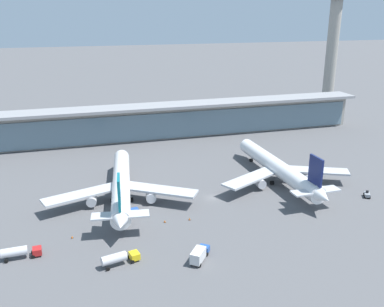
{
  "coord_description": "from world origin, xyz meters",
  "views": [
    {
      "loc": [
        -39.19,
        -111.32,
        53.64
      ],
      "look_at": [
        0.0,
        21.89,
        7.09
      ],
      "focal_mm": 40.04,
      "sensor_mm": 36.0,
      "label": 1
    }
  ],
  "objects_px": {
    "service_truck_under_wing_blue": "(129,210)",
    "service_truck_at_far_stand_white": "(305,192)",
    "service_truck_by_tail_blue": "(199,254)",
    "airliner_left_stand": "(121,185)",
    "control_tower": "(333,37)",
    "safety_cone_bravo": "(72,237)",
    "service_truck_on_taxiway_yellow": "(119,258)",
    "safety_cone_alpha": "(165,221)",
    "safety_cone_charlie": "(189,219)",
    "airliner_centre_stand": "(279,168)",
    "service_truck_mid_apron_red": "(20,252)",
    "service_truck_near_nose_grey": "(367,194)"
  },
  "relations": [
    {
      "from": "safety_cone_charlie",
      "to": "service_truck_by_tail_blue",
      "type": "bearing_deg",
      "value": -99.72
    },
    {
      "from": "service_truck_at_far_stand_white",
      "to": "safety_cone_charlie",
      "type": "distance_m",
      "value": 39.13
    },
    {
      "from": "service_truck_near_nose_grey",
      "to": "service_truck_mid_apron_red",
      "type": "relative_size",
      "value": 0.38
    },
    {
      "from": "airliner_left_stand",
      "to": "safety_cone_charlie",
      "type": "xyz_separation_m",
      "value": [
        15.75,
        -18.06,
        -4.54
      ]
    },
    {
      "from": "airliner_left_stand",
      "to": "service_truck_under_wing_blue",
      "type": "bearing_deg",
      "value": -85.29
    },
    {
      "from": "service_truck_near_nose_grey",
      "to": "safety_cone_alpha",
      "type": "bearing_deg",
      "value": 178.69
    },
    {
      "from": "safety_cone_alpha",
      "to": "safety_cone_charlie",
      "type": "xyz_separation_m",
      "value": [
        6.7,
        -0.57,
        0.0
      ]
    },
    {
      "from": "service_truck_on_taxiway_yellow",
      "to": "safety_cone_charlie",
      "type": "bearing_deg",
      "value": 37.55
    },
    {
      "from": "service_truck_on_taxiway_yellow",
      "to": "control_tower",
      "type": "bearing_deg",
      "value": 43.37
    },
    {
      "from": "control_tower",
      "to": "service_truck_by_tail_blue",
      "type": "bearing_deg",
      "value": -131.9
    },
    {
      "from": "service_truck_at_far_stand_white",
      "to": "safety_cone_alpha",
      "type": "distance_m",
      "value": 45.69
    },
    {
      "from": "safety_cone_alpha",
      "to": "service_truck_under_wing_blue",
      "type": "bearing_deg",
      "value": 135.07
    },
    {
      "from": "service_truck_near_nose_grey",
      "to": "service_truck_by_tail_blue",
      "type": "xyz_separation_m",
      "value": [
        -58.95,
        -18.74,
        0.82
      ]
    },
    {
      "from": "service_truck_mid_apron_red",
      "to": "service_truck_at_far_stand_white",
      "type": "bearing_deg",
      "value": 9.29
    },
    {
      "from": "airliner_left_stand",
      "to": "service_truck_by_tail_blue",
      "type": "xyz_separation_m",
      "value": [
        12.39,
        -37.66,
        -3.17
      ]
    },
    {
      "from": "service_truck_near_nose_grey",
      "to": "airliner_centre_stand",
      "type": "bearing_deg",
      "value": 137.39
    },
    {
      "from": "airliner_centre_stand",
      "to": "airliner_left_stand",
      "type": "bearing_deg",
      "value": 179.65
    },
    {
      "from": "service_truck_at_far_stand_white",
      "to": "safety_cone_charlie",
      "type": "height_order",
      "value": "service_truck_at_far_stand_white"
    },
    {
      "from": "safety_cone_alpha",
      "to": "service_truck_near_nose_grey",
      "type": "bearing_deg",
      "value": -1.31
    },
    {
      "from": "service_truck_by_tail_blue",
      "to": "safety_cone_charlie",
      "type": "height_order",
      "value": "service_truck_by_tail_blue"
    },
    {
      "from": "airliner_left_stand",
      "to": "control_tower",
      "type": "relative_size",
      "value": 0.8
    },
    {
      "from": "service_truck_by_tail_blue",
      "to": "safety_cone_alpha",
      "type": "distance_m",
      "value": 20.49
    },
    {
      "from": "service_truck_on_taxiway_yellow",
      "to": "control_tower",
      "type": "distance_m",
      "value": 190.89
    },
    {
      "from": "airliner_centre_stand",
      "to": "service_truck_near_nose_grey",
      "type": "distance_m",
      "value": 27.78
    },
    {
      "from": "service_truck_near_nose_grey",
      "to": "service_truck_mid_apron_red",
      "type": "xyz_separation_m",
      "value": [
        -97.78,
        -6.3,
        0.83
      ]
    },
    {
      "from": "service_truck_under_wing_blue",
      "to": "service_truck_at_far_stand_white",
      "type": "bearing_deg",
      "value": -2.96
    },
    {
      "from": "service_truck_near_nose_grey",
      "to": "control_tower",
      "type": "xyz_separation_m",
      "value": [
        59.5,
        113.27,
        38.57
      ]
    },
    {
      "from": "control_tower",
      "to": "safety_cone_bravo",
      "type": "bearing_deg",
      "value": -142.09
    },
    {
      "from": "airliner_left_stand",
      "to": "service_truck_by_tail_blue",
      "type": "distance_m",
      "value": 39.77
    },
    {
      "from": "service_truck_under_wing_blue",
      "to": "safety_cone_alpha",
      "type": "distance_m",
      "value": 11.72
    },
    {
      "from": "airliner_left_stand",
      "to": "service_truck_mid_apron_red",
      "type": "relative_size",
      "value": 6.66
    },
    {
      "from": "safety_cone_charlie",
      "to": "service_truck_under_wing_blue",
      "type": "bearing_deg",
      "value": 149.47
    },
    {
      "from": "safety_cone_bravo",
      "to": "control_tower",
      "type": "bearing_deg",
      "value": 37.91
    },
    {
      "from": "service_truck_mid_apron_red",
      "to": "service_truck_at_far_stand_white",
      "type": "relative_size",
      "value": 2.65
    },
    {
      "from": "service_truck_by_tail_blue",
      "to": "service_truck_on_taxiway_yellow",
      "type": "relative_size",
      "value": 0.81
    },
    {
      "from": "service_truck_mid_apron_red",
      "to": "control_tower",
      "type": "relative_size",
      "value": 0.12
    },
    {
      "from": "airliner_left_stand",
      "to": "safety_cone_bravo",
      "type": "bearing_deg",
      "value": -127.85
    },
    {
      "from": "service_truck_under_wing_blue",
      "to": "control_tower",
      "type": "height_order",
      "value": "control_tower"
    },
    {
      "from": "service_truck_mid_apron_red",
      "to": "service_truck_on_taxiway_yellow",
      "type": "distance_m",
      "value": 23.05
    },
    {
      "from": "service_truck_mid_apron_red",
      "to": "safety_cone_bravo",
      "type": "relative_size",
      "value": 12.41
    },
    {
      "from": "airliner_left_stand",
      "to": "safety_cone_alpha",
      "type": "bearing_deg",
      "value": -62.64
    },
    {
      "from": "safety_cone_alpha",
      "to": "safety_cone_charlie",
      "type": "bearing_deg",
      "value": -4.85
    },
    {
      "from": "service_truck_by_tail_blue",
      "to": "airliner_left_stand",
      "type": "bearing_deg",
      "value": 108.22
    },
    {
      "from": "airliner_centre_stand",
      "to": "service_truck_mid_apron_red",
      "type": "height_order",
      "value": "airliner_centre_stand"
    },
    {
      "from": "service_truck_mid_apron_red",
      "to": "service_truck_at_far_stand_white",
      "type": "height_order",
      "value": "service_truck_mid_apron_red"
    },
    {
      "from": "service_truck_mid_apron_red",
      "to": "safety_cone_bravo",
      "type": "height_order",
      "value": "service_truck_mid_apron_red"
    },
    {
      "from": "service_truck_under_wing_blue",
      "to": "service_truck_by_tail_blue",
      "type": "height_order",
      "value": "service_truck_by_tail_blue"
    },
    {
      "from": "service_truck_mid_apron_red",
      "to": "safety_cone_charlie",
      "type": "distance_m",
      "value": 42.81
    },
    {
      "from": "service_truck_on_taxiway_yellow",
      "to": "safety_cone_bravo",
      "type": "bearing_deg",
      "value": 122.86
    },
    {
      "from": "airliner_centre_stand",
      "to": "safety_cone_alpha",
      "type": "height_order",
      "value": "airliner_centre_stand"
    }
  ]
}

